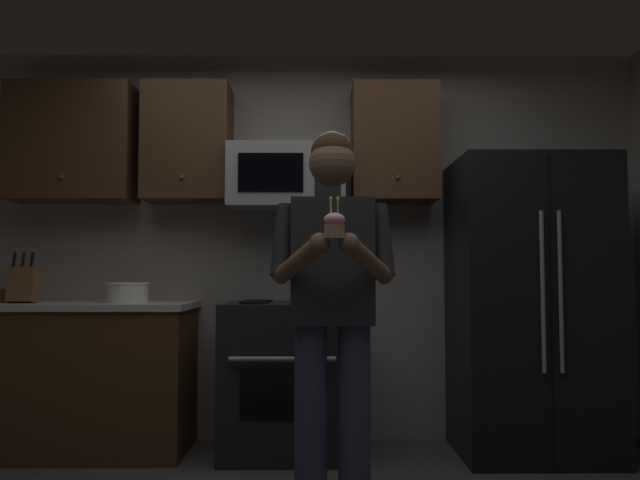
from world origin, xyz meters
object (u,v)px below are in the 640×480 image
object	(u,v)px
microwave	(287,177)
bowl_large_white	(127,292)
oven_range	(285,378)
knife_block	(24,284)
refrigerator	(530,306)
cupcake	(334,225)
person	(332,295)

from	to	relation	value
microwave	bowl_large_white	bearing A→B (deg)	-173.25
bowl_large_white	oven_range	bearing A→B (deg)	-0.17
oven_range	microwave	distance (m)	1.26
oven_range	microwave	xyz separation A→B (m)	(0.00, 0.12, 1.26)
knife_block	bowl_large_white	size ratio (longest dim) A/B	1.18
microwave	refrigerator	xyz separation A→B (m)	(1.50, -0.16, -0.82)
bowl_large_white	knife_block	bearing A→B (deg)	-177.03
microwave	cupcake	size ratio (longest dim) A/B	4.26
microwave	refrigerator	distance (m)	1.72
bowl_large_white	person	distance (m)	1.61
refrigerator	bowl_large_white	xyz separation A→B (m)	(-2.48, 0.04, 0.09)
refrigerator	bowl_large_white	world-z (taller)	refrigerator
microwave	person	distance (m)	1.37
refrigerator	person	bearing A→B (deg)	-141.61
person	oven_range	bearing A→B (deg)	104.59
person	cupcake	xyz separation A→B (m)	(0.00, -0.33, 0.30)
knife_block	cupcake	distance (m)	2.30
oven_range	knife_block	xyz separation A→B (m)	(-1.61, -0.03, 0.57)
oven_range	microwave	world-z (taller)	microwave
refrigerator	bowl_large_white	size ratio (longest dim) A/B	6.66
knife_block	person	world-z (taller)	person
oven_range	microwave	size ratio (longest dim) A/B	1.26
bowl_large_white	cupcake	size ratio (longest dim) A/B	1.55
bowl_large_white	cupcake	world-z (taller)	cupcake
oven_range	cupcake	distance (m)	1.60
bowl_large_white	cupcake	distance (m)	1.86
person	cupcake	world-z (taller)	person
oven_range	bowl_large_white	bearing A→B (deg)	179.83
refrigerator	person	xyz separation A→B (m)	(-1.24, -0.98, 0.10)
cupcake	knife_block	bearing A→B (deg)	144.84
microwave	cupcake	distance (m)	1.55
microwave	knife_block	world-z (taller)	microwave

